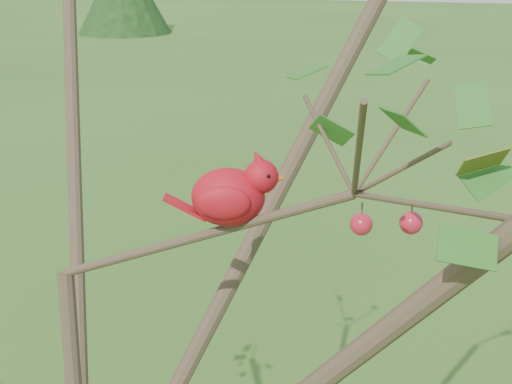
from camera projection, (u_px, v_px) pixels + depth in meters
The scene contains 2 objects.
crabapple_tree at pixel (57, 220), 1.29m from camera, with size 2.35×2.05×2.95m.
cardinal at pixel (232, 194), 1.27m from camera, with size 0.22×0.13×0.15m.
Camera 1 is at (0.72, -1.07, 2.58)m, focal length 50.00 mm.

